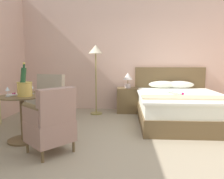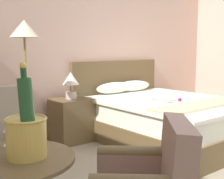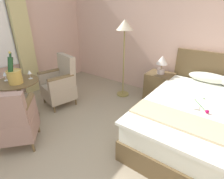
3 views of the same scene
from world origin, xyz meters
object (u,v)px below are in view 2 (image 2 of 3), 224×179
bed (163,117)px  champagne_bucket (26,131)px  wine_glass_near_bucket (9,128)px  floor_lamp_brass (25,43)px  bedside_lamp (71,82)px  nightstand (71,120)px

bed → champagne_bucket: size_ratio=4.39×
bed → wine_glass_near_bucket: bearing=-156.9°
bed → wine_glass_near_bucket: (-2.68, -1.14, 0.51)m
bed → wine_glass_near_bucket: bed is taller
floor_lamp_brass → wine_glass_near_bucket: size_ratio=10.64×
floor_lamp_brass → wine_glass_near_bucket: bearing=-116.8°
bed → floor_lamp_brass: 2.18m
bed → wine_glass_near_bucket: size_ratio=14.71×
bedside_lamp → floor_lamp_brass: size_ratio=0.23×
bedside_lamp → champagne_bucket: 2.68m
nightstand → wine_glass_near_bucket: size_ratio=3.98×
champagne_bucket → wine_glass_near_bucket: 0.26m
bedside_lamp → wine_glass_near_bucket: 2.48m
bedside_lamp → wine_glass_near_bucket: size_ratio=2.43×
bedside_lamp → bed: bearing=-35.2°
champagne_bucket → wine_glass_near_bucket: size_ratio=3.35×
nightstand → wine_glass_near_bucket: bearing=-130.0°
champagne_bucket → wine_glass_near_bucket: (-0.00, 0.25, -0.03)m
floor_lamp_brass → champagne_bucket: floor_lamp_brass is taller
bedside_lamp → floor_lamp_brass: (-0.76, -0.24, 0.52)m
champagne_bucket → nightstand: bearing=53.5°
bed → nightstand: bearing=144.8°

